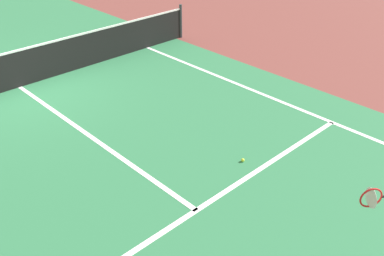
# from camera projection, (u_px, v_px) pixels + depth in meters

# --- Properties ---
(ground_plane) EXTENTS (60.00, 60.00, 0.00)m
(ground_plane) POSITION_uv_depth(u_px,v_px,m) (20.00, 87.00, 10.95)
(ground_plane) COLOR brown
(court_surface_inbounds) EXTENTS (10.62, 24.40, 0.00)m
(court_surface_inbounds) POSITION_uv_depth(u_px,v_px,m) (20.00, 87.00, 10.95)
(court_surface_inbounds) COLOR #2D7247
(court_surface_inbounds) RESTS_ON ground_plane
(line_sideline_right) EXTENTS (0.10, 11.89, 0.01)m
(line_sideline_right) POSITION_uv_depth(u_px,v_px,m) (314.00, 115.00, 9.70)
(line_sideline_right) COLOR white
(line_sideline_right) RESTS_ON ground_plane
(line_service_near) EXTENTS (8.22, 0.10, 0.01)m
(line_service_near) POSITION_uv_depth(u_px,v_px,m) (196.00, 210.00, 6.97)
(line_service_near) COLOR white
(line_service_near) RESTS_ON ground_plane
(line_center_service) EXTENTS (0.10, 6.40, 0.01)m
(line_center_service) POSITION_uv_depth(u_px,v_px,m) (88.00, 135.00, 8.96)
(line_center_service) COLOR white
(line_center_service) RESTS_ON ground_plane
(net) EXTENTS (11.13, 0.09, 1.07)m
(net) POSITION_uv_depth(u_px,v_px,m) (16.00, 69.00, 10.70)
(net) COLOR #33383D
(net) RESTS_ON ground_plane
(tennis_ball_mid_court) EXTENTS (0.07, 0.07, 0.07)m
(tennis_ball_mid_court) POSITION_uv_depth(u_px,v_px,m) (243.00, 160.00, 8.13)
(tennis_ball_mid_court) COLOR #CCE033
(tennis_ball_mid_court) RESTS_ON ground_plane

